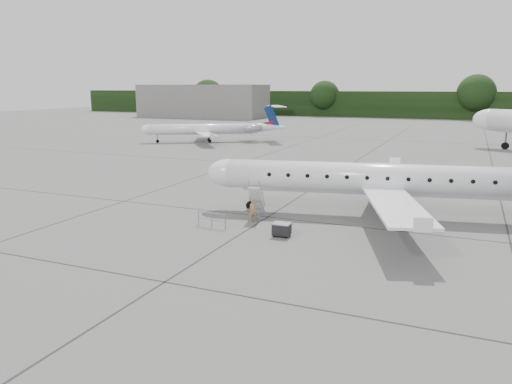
% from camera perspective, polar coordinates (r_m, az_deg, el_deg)
% --- Properties ---
extents(ground, '(320.00, 320.00, 0.00)m').
position_cam_1_polar(ground, '(31.48, 7.74, -5.57)').
color(ground, '#5F5F5D').
rests_on(ground, ground).
extents(treeline, '(260.00, 4.00, 8.00)m').
position_cam_1_polar(treeline, '(159.28, 20.65, 9.26)').
color(treeline, black).
rests_on(treeline, ground).
extents(terminal_building, '(40.00, 14.00, 10.00)m').
position_cam_1_polar(terminal_building, '(159.37, -6.15, 10.30)').
color(terminal_building, slate).
rests_on(terminal_building, ground).
extents(main_regional_jet, '(34.49, 27.78, 7.87)m').
position_cam_1_polar(main_regional_jet, '(37.38, 15.05, 3.11)').
color(main_regional_jet, white).
rests_on(main_regional_jet, ground).
extents(airstair, '(1.28, 2.35, 2.47)m').
position_cam_1_polar(airstair, '(36.31, 0.09, -1.07)').
color(airstair, white).
rests_on(airstair, ground).
extents(passenger, '(0.74, 0.66, 1.70)m').
position_cam_1_polar(passenger, '(35.19, -0.32, -2.13)').
color(passenger, '#91724F').
rests_on(passenger, ground).
extents(safety_railing, '(2.20, 0.32, 1.00)m').
position_cam_1_polar(safety_railing, '(34.15, -5.08, -3.23)').
color(safety_railing, gray).
rests_on(safety_railing, ground).
extents(baggage_cart, '(1.12, 0.92, 0.94)m').
position_cam_1_polar(baggage_cart, '(32.07, 2.95, -4.27)').
color(baggage_cart, black).
rests_on(baggage_cart, ground).
extents(bg_regional_left, '(29.22, 27.07, 6.24)m').
position_cam_1_polar(bg_regional_left, '(87.08, -5.97, 7.74)').
color(bg_regional_left, white).
rests_on(bg_regional_left, ground).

